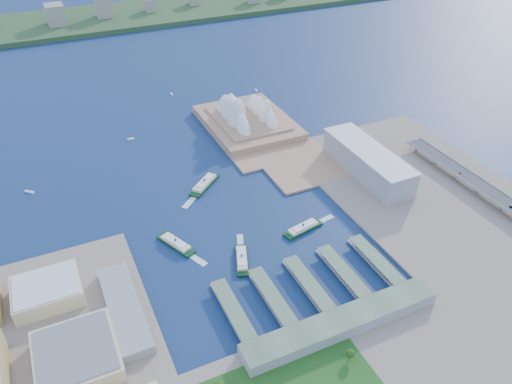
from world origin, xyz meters
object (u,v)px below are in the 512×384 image
ferry_b (205,183)px  car_b (511,207)px  ferry_c (242,258)px  car_c (461,173)px  opera_house (248,108)px  toaster_building (368,162)px  ferry_d (303,227)px  ferry_a (176,242)px

ferry_b → car_b: size_ratio=13.13×
ferry_c → car_c: car_c is taller
opera_house → toaster_building: size_ratio=1.16×
car_c → toaster_building: bearing=145.0°
opera_house → ferry_d: size_ratio=3.48×
ferry_c → car_b: 334.61m
ferry_a → ferry_c: size_ratio=1.05×
opera_house → ferry_b: opera_house is taller
ferry_a → ferry_b: ferry_b is taller
ferry_a → car_c: size_ratio=11.90×
opera_house → ferry_c: 321.26m
car_b → ferry_c: bearing=168.7°
toaster_building → ferry_a: (-284.74, -33.78, -15.52)m
opera_house → ferry_c: size_ratio=3.59×
opera_house → car_c: (191.00, -270.60, -16.51)m
ferry_a → ferry_d: (145.28, -36.85, -0.08)m
toaster_building → ferry_a: 287.15m
ferry_d → car_c: (240.46, 0.03, 10.59)m
ferry_b → car_b: (314.08, -221.28, 10.06)m
toaster_building → ferry_b: bearing=162.6°
ferry_d → ferry_b: bearing=16.6°
ferry_d → ferry_a: bearing=64.2°
opera_house → toaster_building: (90.00, -200.00, -11.50)m
ferry_c → car_c: size_ratio=11.34×
opera_house → ferry_c: opera_house is taller
ferry_b → ferry_c: (-13.92, -156.00, -0.79)m
opera_house → car_b: opera_house is taller
ferry_c → car_c: bearing=-156.1°
ferry_b → car_b: 384.33m
car_c → ferry_b: bearing=156.4°
toaster_building → car_c: size_ratio=35.05×
opera_house → ferry_a: opera_house is taller
opera_house → car_c: bearing=-54.8°
ferry_c → ferry_d: 89.51m
opera_house → toaster_building: opera_house is taller
opera_house → car_b: (191.00, -354.58, -16.42)m
ferry_d → car_b: size_ratio=11.63×
toaster_building → ferry_c: size_ratio=3.09×
opera_house → ferry_c: bearing=-115.3°
toaster_building → car_b: 184.72m
ferry_c → ferry_d: bearing=-147.4°
ferry_a → car_b: size_ratio=11.82×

